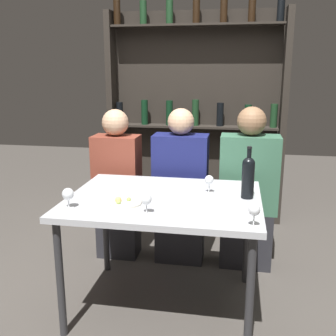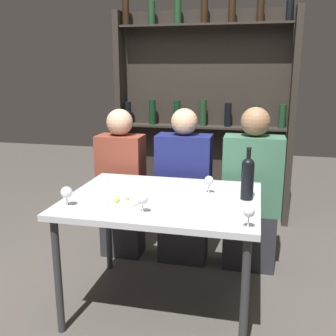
% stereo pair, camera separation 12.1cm
% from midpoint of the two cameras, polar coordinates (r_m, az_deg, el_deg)
% --- Properties ---
extents(ground_plane, '(10.00, 10.00, 0.00)m').
position_cam_midpoint_polar(ground_plane, '(2.74, -1.87, -19.26)').
color(ground_plane, '#47423D').
extents(dining_table, '(1.17, 0.91, 0.75)m').
position_cam_midpoint_polar(dining_table, '(2.43, -2.00, -5.71)').
color(dining_table, '#B7BABF').
rests_on(dining_table, ground_plane).
extents(wine_rack_wall, '(1.77, 0.21, 2.18)m').
position_cam_midpoint_polar(wine_rack_wall, '(3.99, 3.10, 8.43)').
color(wine_rack_wall, '#28231E').
rests_on(wine_rack_wall, ground_plane).
extents(wine_bottle, '(0.08, 0.08, 0.32)m').
position_cam_midpoint_polar(wine_bottle, '(2.39, 10.14, -1.08)').
color(wine_bottle, black).
rests_on(wine_bottle, dining_table).
extents(wine_glass_0, '(0.07, 0.07, 0.12)m').
position_cam_midpoint_polar(wine_glass_0, '(2.28, -15.79, -3.75)').
color(wine_glass_0, silver).
rests_on(wine_glass_0, dining_table).
extents(wine_glass_1, '(0.06, 0.06, 0.12)m').
position_cam_midpoint_polar(wine_glass_1, '(1.97, 10.68, -6.23)').
color(wine_glass_1, silver).
rests_on(wine_glass_1, dining_table).
extents(wine_glass_2, '(0.06, 0.06, 0.12)m').
position_cam_midpoint_polar(wine_glass_2, '(2.47, 4.60, -1.87)').
color(wine_glass_2, silver).
rests_on(wine_glass_2, dining_table).
extents(wine_glass_3, '(0.06, 0.06, 0.11)m').
position_cam_midpoint_polar(wine_glass_3, '(2.12, -4.79, -4.72)').
color(wine_glass_3, silver).
rests_on(wine_glass_3, dining_table).
extents(food_plate_0, '(0.18, 0.18, 0.04)m').
position_cam_midpoint_polar(food_plate_0, '(2.30, -7.81, -5.00)').
color(food_plate_0, silver).
rests_on(food_plate_0, dining_table).
extents(seated_person_left, '(0.36, 0.22, 1.21)m').
position_cam_midpoint_polar(seated_person_left, '(3.20, -8.43, -2.93)').
color(seated_person_left, '#26262B').
rests_on(seated_person_left, ground_plane).
extents(seated_person_center, '(0.42, 0.22, 1.23)m').
position_cam_midpoint_polar(seated_person_center, '(3.08, 0.68, -3.47)').
color(seated_person_center, '#26262B').
rests_on(seated_person_center, ground_plane).
extents(seated_person_right, '(0.43, 0.22, 1.25)m').
position_cam_midpoint_polar(seated_person_right, '(3.04, 10.41, -3.73)').
color(seated_person_right, '#26262B').
rests_on(seated_person_right, ground_plane).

